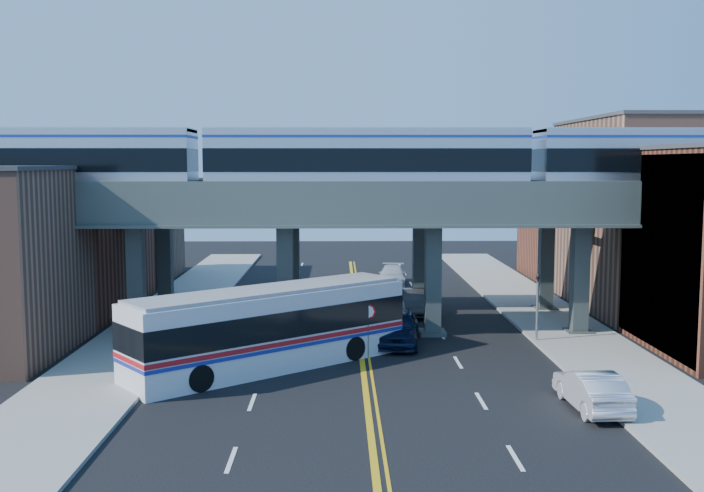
{
  "coord_description": "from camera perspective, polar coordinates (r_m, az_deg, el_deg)",
  "views": [
    {
      "loc": [
        -1.09,
        -33.9,
        9.31
      ],
      "look_at": [
        -0.39,
        7.41,
        4.95
      ],
      "focal_mm": 40.0,
      "sensor_mm": 36.0,
      "label": 1
    }
  ],
  "objects": [
    {
      "name": "ground",
      "position": [
        35.17,
        0.86,
        -9.32
      ],
      "size": [
        120.0,
        120.0,
        0.0
      ],
      "primitive_type": "plane",
      "color": "black",
      "rests_on": "ground"
    },
    {
      "name": "sidewalk_west",
      "position": [
        46.05,
        -14.08,
        -5.72
      ],
      "size": [
        5.0,
        70.0,
        0.16
      ],
      "primitive_type": "cube",
      "color": "gray",
      "rests_on": "ground"
    },
    {
      "name": "sidewalk_east",
      "position": [
        46.59,
        14.81,
        -5.6
      ],
      "size": [
        5.0,
        70.0,
        0.16
      ],
      "primitive_type": "cube",
      "color": "gray",
      "rests_on": "ground"
    },
    {
      "name": "building_west_b",
      "position": [
        52.98,
        -20.15,
        1.54
      ],
      "size": [
        8.0,
        14.0,
        11.0
      ],
      "primitive_type": "cube",
      "color": "brown",
      "rests_on": "ground"
    },
    {
      "name": "building_west_c",
      "position": [
        65.48,
        -16.39,
        1.13
      ],
      "size": [
        8.0,
        10.0,
        8.0
      ],
      "primitive_type": "cube",
      "color": "brown",
      "rests_on": "ground"
    },
    {
      "name": "building_east_b",
      "position": [
        53.71,
        20.44,
        2.12
      ],
      "size": [
        8.0,
        14.0,
        12.0
      ],
      "primitive_type": "cube",
      "color": "brown",
      "rests_on": "ground"
    },
    {
      "name": "building_east_c",
      "position": [
        66.05,
        16.3,
        1.61
      ],
      "size": [
        8.0,
        10.0,
        9.0
      ],
      "primitive_type": "cube",
      "color": "brown",
      "rests_on": "ground"
    },
    {
      "name": "mural_panel",
      "position": [
        41.25,
        21.32,
        -0.73
      ],
      "size": [
        0.1,
        9.5,
        9.5
      ],
      "primitive_type": "cube",
      "color": "teal",
      "rests_on": "ground"
    },
    {
      "name": "elevated_viaduct_near",
      "position": [
        42.01,
        0.52,
        2.15
      ],
      "size": [
        52.0,
        3.6,
        7.4
      ],
      "color": "#3A4341",
      "rests_on": "ground"
    },
    {
      "name": "elevated_viaduct_far",
      "position": [
        48.99,
        0.31,
        2.71
      ],
      "size": [
        52.0,
        3.6,
        7.4
      ],
      "color": "#3A4341",
      "rests_on": "ground"
    },
    {
      "name": "transit_train",
      "position": [
        41.92,
        1.06,
        6.24
      ],
      "size": [
        52.14,
        3.27,
        3.82
      ],
      "color": "black",
      "rests_on": "elevated_viaduct_near"
    },
    {
      "name": "stop_sign",
      "position": [
        37.69,
        1.17,
        -5.53
      ],
      "size": [
        0.76,
        0.09,
        2.63
      ],
      "color": "slate",
      "rests_on": "ground"
    },
    {
      "name": "traffic_signal",
      "position": [
        41.79,
        13.33,
        -3.79
      ],
      "size": [
        0.15,
        0.18,
        4.1
      ],
      "color": "slate",
      "rests_on": "ground"
    },
    {
      "name": "transit_bus",
      "position": [
        36.08,
        -5.96,
        -6.0
      ],
      "size": [
        12.58,
        10.88,
        3.52
      ],
      "rotation": [
        0.0,
        0.0,
        0.67
      ],
      "color": "silver",
      "rests_on": "ground"
    },
    {
      "name": "car_lane_a",
      "position": [
        40.58,
        3.37,
        -5.95
      ],
      "size": [
        2.66,
        5.44,
        1.78
      ],
      "primitive_type": "imported",
      "rotation": [
        0.0,
        0.0,
        -0.11
      ],
      "color": "black",
      "rests_on": "ground"
    },
    {
      "name": "car_lane_b",
      "position": [
        48.7,
        4.54,
        -4.09
      ],
      "size": [
        1.85,
        4.75,
        1.54
      ],
      "primitive_type": "imported",
      "rotation": [
        0.0,
        0.0,
        0.05
      ],
      "color": "#2B2B2D",
      "rests_on": "ground"
    },
    {
      "name": "car_lane_c",
      "position": [
        48.98,
        3.59,
        -4.04
      ],
      "size": [
        2.85,
        5.57,
        1.51
      ],
      "primitive_type": "imported",
      "rotation": [
        0.0,
        0.0,
        -0.07
      ],
      "color": "silver",
      "rests_on": "ground"
    },
    {
      "name": "car_lane_d",
      "position": [
        60.46,
        2.95,
        -2.14
      ],
      "size": [
        2.49,
        5.18,
        1.45
      ],
      "primitive_type": "imported",
      "rotation": [
        0.0,
        0.0,
        -0.09
      ],
      "color": "silver",
      "rests_on": "ground"
    },
    {
      "name": "car_parked_curb",
      "position": [
        31.57,
        17.03,
        -9.96
      ],
      "size": [
        1.81,
        4.67,
        1.52
      ],
      "primitive_type": "imported",
      "rotation": [
        0.0,
        0.0,
        3.19
      ],
      "color": "silver",
      "rests_on": "ground"
    }
  ]
}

